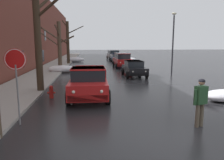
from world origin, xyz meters
TOP-DOWN VIEW (x-y plane):
  - ground_plane at (0.00, 0.00)m, footprint 200.00×200.00m
  - left_sidewalk_slab at (-6.82, 18.00)m, footprint 3.38×80.00m
  - brick_townhouse_facade at (-9.01, 18.00)m, footprint 0.63×80.00m
  - snow_bank_near_corner_left at (-5.17, 16.80)m, footprint 2.86×1.12m
  - snow_bank_mid_block_left at (-4.74, 29.95)m, footprint 3.10×0.92m
  - snow_bank_near_corner_right at (4.62, 31.15)m, footprint 2.34×1.49m
  - bare_tree_second_along_sidewalk at (-5.29, 7.59)m, footprint 3.15×3.00m
  - bare_tree_mid_block at (-5.35, 16.92)m, footprint 3.34×2.40m
  - bare_tree_far_down_block at (-5.32, 26.01)m, footprint 3.47×1.18m
  - pickup_truck_red_approaching_near_lane at (-2.34, 5.90)m, footprint 2.27×4.93m
  - sedan_black_parked_kerbside_close at (1.83, 13.64)m, footprint 1.91×4.14m
  - suv_red_parked_kerbside_mid at (1.82, 20.94)m, footprint 2.09×4.38m
  - sedan_darkblue_parked_far_down_block at (2.10, 28.07)m, footprint 1.88×4.24m
  - suv_silver_queued_behind_truck at (2.21, 34.32)m, footprint 2.34×4.44m
  - pedestrian_with_coffee at (1.64, 1.25)m, footprint 0.63×0.47m
  - fire_hydrant at (-4.41, 6.04)m, footprint 0.42×0.22m
  - stop_sign_at_corner at (-4.89, 2.09)m, footprint 0.76×0.06m
  - street_lamp_post at (5.45, 13.64)m, footprint 0.44×0.24m

SIDE VIEW (x-z plane):
  - ground_plane at x=0.00m, z-range 0.00..0.00m
  - left_sidewalk_slab at x=-6.82m, z-range 0.00..0.13m
  - snow_bank_near_corner_right at x=4.62m, z-range 0.00..0.59m
  - fire_hydrant at x=-4.41m, z-range 0.00..0.71m
  - snow_bank_near_corner_left at x=-5.17m, z-range -0.01..0.74m
  - snow_bank_mid_block_left at x=-4.74m, z-range -0.01..0.75m
  - sedan_darkblue_parked_far_down_block at x=2.10m, z-range 0.04..1.46m
  - sedan_black_parked_kerbside_close at x=1.83m, z-range 0.04..1.46m
  - pickup_truck_red_approaching_near_lane at x=-2.34m, z-range 0.00..1.76m
  - suv_red_parked_kerbside_mid at x=1.82m, z-range 0.08..1.90m
  - suv_silver_queued_behind_truck at x=2.21m, z-range 0.08..1.90m
  - pedestrian_with_coffee at x=1.64m, z-range 0.16..1.92m
  - stop_sign_at_corner at x=-4.89m, z-range 0.77..3.59m
  - bare_tree_mid_block at x=-5.35m, z-range 0.17..5.37m
  - bare_tree_far_down_block at x=-5.32m, z-range 0.07..6.38m
  - street_lamp_post at x=5.45m, z-range 0.35..6.13m
  - bare_tree_second_along_sidewalk at x=-5.29m, z-range 0.19..7.17m
  - brick_townhouse_facade at x=-9.01m, z-range 0.00..10.13m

